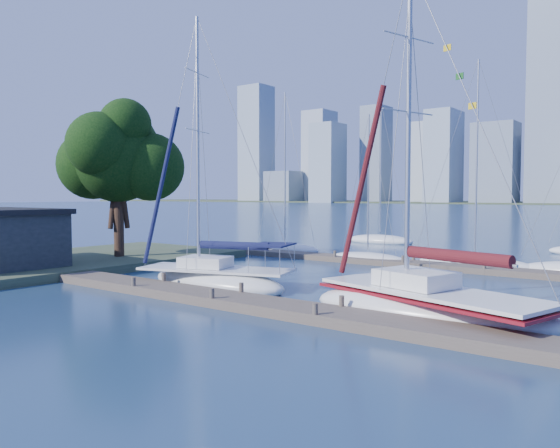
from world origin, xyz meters
The scene contains 11 objects.
ground centered at (0.00, 0.00, 0.00)m, with size 700.00×700.00×0.00m, color #182F4D.
near_dock centered at (0.00, 0.00, 0.20)m, with size 26.00×2.00×0.40m, color brown.
far_dock centered at (2.00, 16.00, 0.18)m, with size 30.00×1.80×0.36m, color brown.
shore centered at (-17.00, 3.00, 0.25)m, with size 12.00×22.00×0.50m, color #38472D.
tree centered at (-15.03, 5.73, 7.23)m, with size 8.16×7.44×10.76m.
sailboat_navy centered at (-3.33, 2.81, 1.11)m, with size 8.66×5.04×13.89m.
sailboat_maroon centered at (7.80, 2.47, 0.99)m, with size 9.95×5.65×13.78m.
bg_boat_0 centered at (-11.04, 18.95, 0.27)m, with size 6.75×3.12×13.21m.
bg_boat_1 centered at (-2.27, 16.67, 0.23)m, with size 6.10×4.14×10.37m.
bg_boat_2 centered at (4.48, 18.32, 0.25)m, with size 7.70×4.16×13.38m.
bg_boat_6 centered at (-8.50, 30.89, 0.29)m, with size 7.15×4.27×13.71m.
Camera 1 is at (15.40, -16.69, 4.56)m, focal length 35.00 mm.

